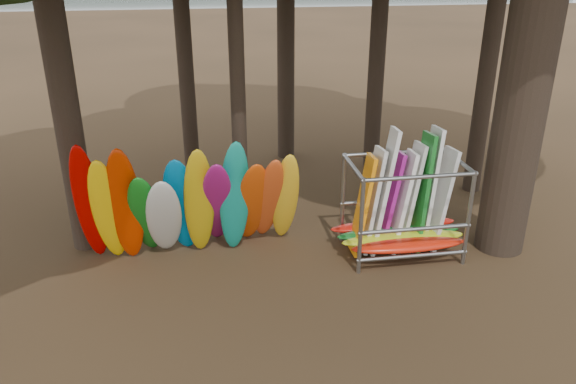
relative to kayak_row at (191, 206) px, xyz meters
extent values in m
plane|color=#47331E|center=(2.86, -1.36, -1.28)|extent=(120.00, 120.00, 0.00)
plane|color=gray|center=(2.86, 58.64, -1.28)|extent=(160.00, 160.00, 0.00)
cylinder|color=black|center=(-2.48, 1.01, 4.15)|extent=(0.58, 0.58, 10.87)
cylinder|color=black|center=(0.02, 4.36, 3.74)|extent=(0.43, 0.43, 10.05)
cylinder|color=black|center=(1.24, 1.83, 3.91)|extent=(0.36, 0.36, 10.39)
ellipsoid|color=#B60200|center=(-2.10, 0.07, 0.17)|extent=(0.61, 1.07, 2.97)
ellipsoid|color=yellow|center=(-1.72, -0.05, 0.02)|extent=(0.72, 1.19, 2.71)
ellipsoid|color=#C42700|center=(-1.34, -0.13, 0.14)|extent=(0.75, 1.16, 2.94)
ellipsoid|color=#116D18|center=(-0.96, -0.02, -0.15)|extent=(0.71, 1.59, 2.43)
ellipsoid|color=beige|center=(-0.58, -0.12, -0.18)|extent=(0.88, 1.66, 2.37)
ellipsoid|color=#006099|center=(-0.19, 0.10, -0.04)|extent=(0.88, 1.19, 2.57)
ellipsoid|color=#BF9A0F|center=(0.19, -0.09, 0.10)|extent=(0.74, 1.27, 2.86)
ellipsoid|color=#941567|center=(0.57, 0.08, -0.04)|extent=(0.72, 1.95, 2.67)
ellipsoid|color=#108B7A|center=(0.95, -0.08, 0.14)|extent=(0.79, 1.20, 2.94)
ellipsoid|color=#D5440A|center=(1.33, 0.09, -0.09)|extent=(0.87, 1.73, 2.54)
ellipsoid|color=#DD4D1A|center=(1.71, 0.12, -0.04)|extent=(0.76, 1.88, 2.64)
ellipsoid|color=yellow|center=(2.09, 0.11, -0.02)|extent=(0.60, 1.54, 2.66)
ellipsoid|color=red|center=(4.66, -0.95, -0.86)|extent=(2.58, 0.55, 0.24)
ellipsoid|color=#C3D41C|center=(4.66, -0.64, -0.86)|extent=(2.85, 0.55, 0.24)
ellipsoid|color=#176B25|center=(4.66, -0.34, -0.86)|extent=(2.91, 0.55, 0.24)
ellipsoid|color=red|center=(4.66, 0.04, -0.86)|extent=(3.04, 0.55, 0.24)
cube|color=orange|center=(3.76, -0.32, -0.13)|extent=(0.47, 0.75, 2.32)
cube|color=silver|center=(3.98, -0.23, -0.07)|extent=(0.50, 0.78, 2.44)
cube|color=silver|center=(4.21, -0.31, 0.16)|extent=(0.60, 0.77, 2.89)
cube|color=#A01A86|center=(4.43, -0.14, -0.14)|extent=(0.53, 0.76, 2.30)
cube|color=white|center=(4.66, -0.34, -0.11)|extent=(0.52, 0.75, 2.36)
cube|color=silver|center=(4.88, -0.20, -0.04)|extent=(0.52, 0.78, 2.49)
cube|color=#197125|center=(5.10, -0.34, 0.08)|extent=(0.34, 0.80, 2.76)
cube|color=white|center=(5.33, -0.19, 0.12)|extent=(0.37, 0.79, 2.83)
cube|color=silver|center=(5.55, -0.40, -0.09)|extent=(0.53, 0.78, 2.40)
camera|label=1|loc=(0.32, -11.20, 5.09)|focal=35.00mm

